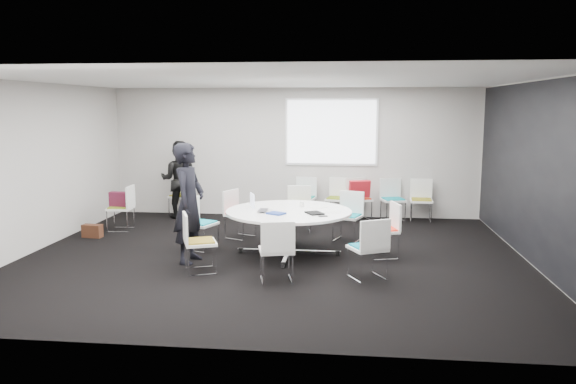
# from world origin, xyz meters

# --- Properties ---
(room_shell) EXTENTS (8.08, 7.08, 2.88)m
(room_shell) POSITION_xyz_m (0.09, 0.00, 1.40)
(room_shell) COLOR black
(room_shell) RESTS_ON ground
(conference_table) EXTENTS (2.04, 2.04, 0.73)m
(conference_table) POSITION_xyz_m (0.23, 0.20, 0.52)
(conference_table) COLOR silver
(conference_table) RESTS_ON ground
(projection_screen) EXTENTS (1.90, 0.03, 1.35)m
(projection_screen) POSITION_xyz_m (0.80, 3.46, 1.85)
(projection_screen) COLOR white
(projection_screen) RESTS_ON room_shell
(chair_ring_a) EXTENTS (0.55, 0.56, 0.88)m
(chair_ring_a) POSITION_xyz_m (1.76, 0.17, 0.28)
(chair_ring_a) COLOR silver
(chair_ring_a) RESTS_ON ground
(chair_ring_b) EXTENTS (0.59, 0.58, 0.88)m
(chair_ring_b) POSITION_xyz_m (1.19, 1.24, 0.28)
(chair_ring_b) COLOR silver
(chair_ring_b) RESTS_ON ground
(chair_ring_c) EXTENTS (0.51, 0.50, 0.88)m
(chair_ring_c) POSITION_xyz_m (0.26, 1.85, 0.28)
(chair_ring_c) COLOR silver
(chair_ring_c) RESTS_ON ground
(chair_ring_d) EXTENTS (0.60, 0.60, 0.88)m
(chair_ring_d) POSITION_xyz_m (-0.79, 1.23, 0.28)
(chair_ring_d) COLOR silver
(chair_ring_d) RESTS_ON ground
(chair_ring_e) EXTENTS (0.58, 0.59, 0.88)m
(chair_ring_e) POSITION_xyz_m (-1.28, 0.33, 0.28)
(chair_ring_e) COLOR silver
(chair_ring_e) RESTS_ON ground
(chair_ring_f) EXTENTS (0.59, 0.59, 0.88)m
(chair_ring_f) POSITION_xyz_m (-0.95, -0.95, 0.28)
(chair_ring_f) COLOR silver
(chair_ring_f) RESTS_ON ground
(chair_ring_g) EXTENTS (0.55, 0.54, 0.88)m
(chair_ring_g) POSITION_xyz_m (0.23, -1.27, 0.28)
(chair_ring_g) COLOR silver
(chair_ring_g) RESTS_ON ground
(chair_ring_h) EXTENTS (0.62, 0.61, 0.88)m
(chair_ring_h) POSITION_xyz_m (1.48, -1.01, 0.28)
(chair_ring_h) COLOR silver
(chair_ring_h) RESTS_ON ground
(chair_back_a) EXTENTS (0.53, 0.52, 0.88)m
(chair_back_a) POSITION_xyz_m (0.25, 3.17, 0.28)
(chair_back_a) COLOR silver
(chair_back_a) RESTS_ON ground
(chair_back_b) EXTENTS (0.54, 0.53, 0.88)m
(chair_back_b) POSITION_xyz_m (0.96, 3.16, 0.28)
(chair_back_b) COLOR silver
(chair_back_b) RESTS_ON ground
(chair_back_c) EXTENTS (0.60, 0.59, 0.88)m
(chair_back_c) POSITION_xyz_m (1.41, 3.16, 0.28)
(chair_back_c) COLOR silver
(chair_back_c) RESTS_ON ground
(chair_back_d) EXTENTS (0.56, 0.55, 0.88)m
(chair_back_d) POSITION_xyz_m (2.13, 3.17, 0.28)
(chair_back_d) COLOR silver
(chair_back_d) RESTS_ON ground
(chair_back_e) EXTENTS (0.49, 0.48, 0.88)m
(chair_back_e) POSITION_xyz_m (2.71, 3.15, 0.28)
(chair_back_e) COLOR silver
(chair_back_e) RESTS_ON ground
(chair_spare_left) EXTENTS (0.47, 0.49, 0.88)m
(chair_spare_left) POSITION_xyz_m (-3.20, 1.60, 0.28)
(chair_spare_left) COLOR silver
(chair_spare_left) RESTS_ON ground
(chair_person_back) EXTENTS (0.59, 0.58, 0.88)m
(chair_person_back) POSITION_xyz_m (-2.45, 3.14, 0.28)
(chair_person_back) COLOR silver
(chair_person_back) RESTS_ON ground
(person_main) EXTENTS (0.52, 0.72, 1.85)m
(person_main) POSITION_xyz_m (-1.24, -0.41, 0.93)
(person_main) COLOR black
(person_main) RESTS_ON ground
(person_back) EXTENTS (0.86, 0.70, 1.67)m
(person_back) POSITION_xyz_m (-2.45, 2.98, 0.84)
(person_back) COLOR black
(person_back) RESTS_ON ground
(laptop) EXTENTS (0.22, 0.34, 0.03)m
(laptop) POSITION_xyz_m (-0.12, 0.05, 0.74)
(laptop) COLOR #333338
(laptop) RESTS_ON conference_table
(laptop_lid) EXTENTS (0.12, 0.29, 0.22)m
(laptop_lid) POSITION_xyz_m (-0.39, 0.35, 0.86)
(laptop_lid) COLOR silver
(laptop_lid) RESTS_ON conference_table
(notebook_black) EXTENTS (0.34, 0.37, 0.02)m
(notebook_black) POSITION_xyz_m (0.67, -0.04, 0.74)
(notebook_black) COLOR black
(notebook_black) RESTS_ON conference_table
(tablet_folio) EXTENTS (0.33, 0.30, 0.03)m
(tablet_folio) POSITION_xyz_m (0.07, -0.15, 0.74)
(tablet_folio) COLOR navy
(tablet_folio) RESTS_ON conference_table
(papers_right) EXTENTS (0.35, 0.37, 0.00)m
(papers_right) POSITION_xyz_m (0.71, 0.55, 0.73)
(papers_right) COLOR silver
(papers_right) RESTS_ON conference_table
(papers_front) EXTENTS (0.31, 0.22, 0.00)m
(papers_front) POSITION_xyz_m (0.92, 0.13, 0.73)
(papers_front) COLOR silver
(papers_front) RESTS_ON conference_table
(cup) EXTENTS (0.08, 0.08, 0.09)m
(cup) POSITION_xyz_m (0.42, 0.56, 0.78)
(cup) COLOR white
(cup) RESTS_ON conference_table
(phone) EXTENTS (0.16, 0.11, 0.01)m
(phone) POSITION_xyz_m (0.81, -0.25, 0.73)
(phone) COLOR black
(phone) RESTS_ON conference_table
(maroon_bag) EXTENTS (0.41, 0.17, 0.28)m
(maroon_bag) POSITION_xyz_m (-3.21, 1.60, 0.62)
(maroon_bag) COLOR #55162C
(maroon_bag) RESTS_ON chair_spare_left
(brown_bag) EXTENTS (0.38, 0.20, 0.24)m
(brown_bag) POSITION_xyz_m (-3.51, 0.98, 0.12)
(brown_bag) COLOR #402114
(brown_bag) RESTS_ON ground
(red_jacket) EXTENTS (0.47, 0.28, 0.36)m
(red_jacket) POSITION_xyz_m (1.42, 2.94, 0.70)
(red_jacket) COLOR #B0151F
(red_jacket) RESTS_ON chair_back_c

